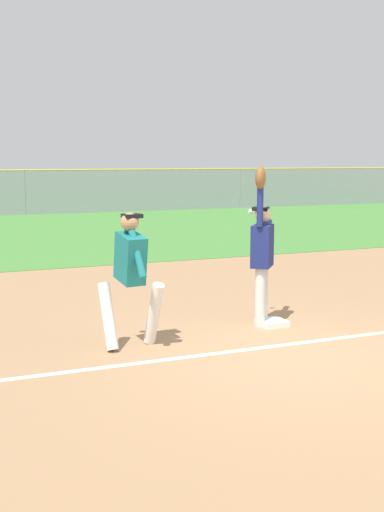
% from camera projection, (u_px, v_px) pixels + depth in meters
% --- Properties ---
extents(ground_plane, '(69.81, 69.81, 0.00)m').
position_uv_depth(ground_plane, '(296.00, 356.00, 7.84)').
color(ground_plane, '#A37A54').
extents(outfield_grass, '(41.09, 14.27, 0.01)m').
position_uv_depth(outfield_grass, '(59.00, 232.00, 21.09)').
color(outfield_grass, '#478438').
rests_on(outfield_grass, ground_plane).
extents(first_base, '(0.39, 0.39, 0.08)m').
position_uv_depth(first_base, '(272.00, 323.00, 9.27)').
color(first_base, white).
rests_on(first_base, ground_plane).
extents(fielder, '(0.66, 0.76, 2.28)m').
position_uv_depth(fielder, '(262.00, 248.00, 9.15)').
color(fielder, silver).
rests_on(fielder, ground_plane).
extents(runner, '(0.77, 0.85, 1.72)m').
position_uv_depth(runner, '(131.00, 270.00, 8.04)').
color(runner, white).
rests_on(runner, ground_plane).
extents(baseball, '(0.07, 0.07, 0.07)m').
position_uv_depth(baseball, '(251.00, 211.00, 9.41)').
color(baseball, white).
extents(outfield_fence, '(41.17, 0.08, 1.94)m').
position_uv_depth(outfield_fence, '(25.00, 192.00, 27.45)').
color(outfield_fence, '#93999E').
rests_on(outfield_fence, ground_plane).
extents(parked_car_white, '(4.59, 2.52, 1.25)m').
position_uv_depth(parked_car_white, '(85.00, 194.00, 31.92)').
color(parked_car_white, white).
rests_on(parked_car_white, ground_plane).
extents(parked_car_black, '(4.45, 2.21, 1.25)m').
position_uv_depth(parked_car_black, '(177.00, 192.00, 33.21)').
color(parked_car_black, black).
rests_on(parked_car_black, ground_plane).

